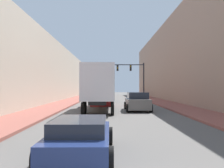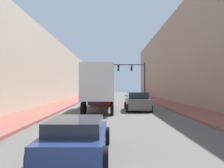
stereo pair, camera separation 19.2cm
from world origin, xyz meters
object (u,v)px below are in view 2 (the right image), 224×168
at_px(semi_truck, 101,86).
at_px(suv_car, 138,102).
at_px(sedan_car, 77,137).
at_px(traffic_signal_gantry, 135,74).

height_order(semi_truck, suv_car, semi_truck).
xyz_separation_m(sedan_car, traffic_signal_gantry, (4.70, 31.13, 3.55)).
distance_m(semi_truck, sedan_car, 15.53).
bearing_deg(semi_truck, suv_car, -11.47).
xyz_separation_m(semi_truck, traffic_signal_gantry, (4.70, 15.69, 1.91)).
bearing_deg(sedan_car, semi_truck, 89.99).
bearing_deg(traffic_signal_gantry, suv_car, -94.55).
bearing_deg(semi_truck, traffic_signal_gantry, 73.32).
relative_size(sedan_car, traffic_signal_gantry, 0.69).
height_order(semi_truck, sedan_car, semi_truck).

